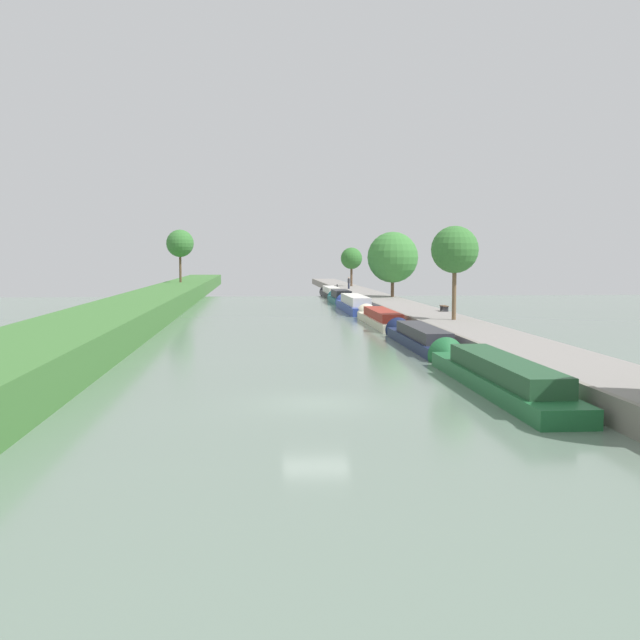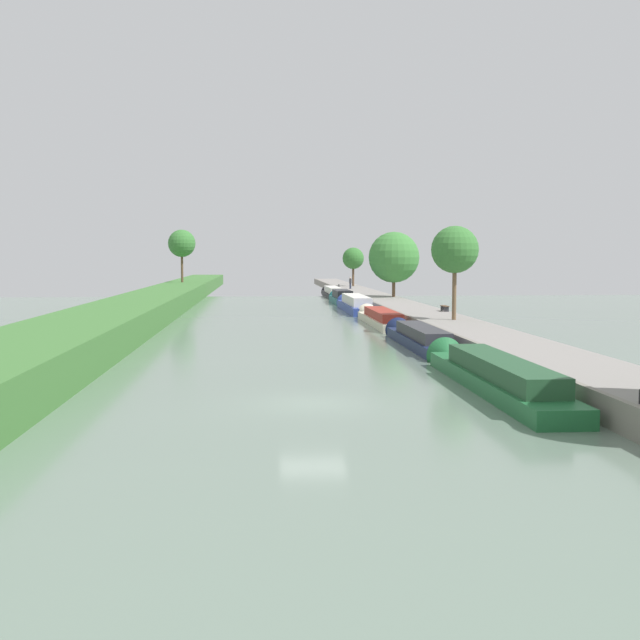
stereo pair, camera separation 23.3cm
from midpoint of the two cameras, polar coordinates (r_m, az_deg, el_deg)
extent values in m
plane|color=slate|center=(29.53, -0.29, -6.13)|extent=(160.00, 160.00, 0.00)
cube|color=gray|center=(32.40, 20.68, -4.55)|extent=(4.36, 260.00, 1.02)
cube|color=gray|center=(31.49, 16.87, -4.67)|extent=(0.25, 260.00, 1.07)
cube|color=#1E6033|center=(32.97, 12.96, -4.50)|extent=(2.06, 15.23, 0.69)
cube|color=#234C2D|center=(32.15, 13.39, -3.44)|extent=(1.69, 10.66, 0.75)
cone|color=#1E6033|center=(40.82, 9.50, -2.69)|extent=(1.95, 1.23, 1.95)
cube|color=#141E42|center=(48.06, 7.49, -1.60)|extent=(1.92, 12.95, 0.64)
cube|color=#333338|center=(47.36, 7.66, -0.89)|extent=(1.58, 9.07, 0.68)
cone|color=#141E42|center=(54.94, 5.97, -0.80)|extent=(1.83, 1.15, 1.83)
cube|color=beige|center=(63.18, 4.62, -0.10)|extent=(1.99, 14.45, 0.59)
cube|color=maroon|center=(62.42, 4.73, 0.42)|extent=(1.63, 10.12, 0.67)
cone|color=beige|center=(70.90, 3.63, 0.42)|extent=(1.89, 1.19, 1.89)
cube|color=#283D93|center=(78.71, 2.69, 0.92)|extent=(2.17, 15.00, 0.77)
cube|color=silver|center=(77.92, 2.76, 1.49)|extent=(1.78, 10.50, 0.89)
cone|color=#283D93|center=(86.79, 2.02, 1.27)|extent=(2.06, 1.30, 2.06)
cube|color=#195B60|center=(92.27, 1.69, 1.46)|extent=(2.16, 9.75, 0.74)
cube|color=#333338|center=(91.74, 1.72, 1.94)|extent=(1.77, 6.83, 0.85)
cone|color=#195B60|center=(97.76, 1.34, 1.64)|extent=(2.06, 1.30, 2.06)
cube|color=black|center=(107.31, 0.99, 1.87)|extent=(1.90, 14.84, 0.58)
cube|color=silver|center=(106.54, 1.03, 2.23)|extent=(1.56, 10.39, 0.83)
cone|color=black|center=(115.26, 0.61, 2.06)|extent=(1.81, 1.14, 1.81)
cylinder|color=brown|center=(56.44, 9.95, 2.09)|extent=(0.30, 0.30, 4.10)
sphere|color=#387533|center=(56.39, 9.99, 5.12)|extent=(3.38, 3.38, 3.38)
cylinder|color=brown|center=(87.68, 5.51, 2.64)|extent=(0.36, 0.36, 2.88)
sphere|color=#3D7F38|center=(87.62, 5.52, 4.61)|extent=(5.70, 5.70, 5.70)
cylinder|color=brown|center=(119.75, 2.51, 3.31)|extent=(0.34, 0.34, 3.37)
sphere|color=#33702D|center=(119.72, 2.51, 4.55)|extent=(3.31, 3.31, 3.31)
cylinder|color=brown|center=(112.27, -10.04, 3.88)|extent=(0.33, 0.33, 4.46)
sphere|color=#387533|center=(112.28, -10.06, 5.56)|extent=(3.89, 3.89, 3.89)
cylinder|color=#282D42|center=(109.59, 2.30, 2.52)|extent=(0.26, 0.26, 0.82)
cylinder|color=#333338|center=(109.57, 2.30, 2.89)|extent=(0.34, 0.34, 0.62)
sphere|color=tan|center=(109.56, 2.31, 3.11)|extent=(0.22, 0.22, 0.22)
cylinder|color=black|center=(115.14, 1.45, 2.53)|extent=(0.16, 0.16, 0.45)
cube|color=#333338|center=(64.64, 9.37, 0.78)|extent=(0.40, 0.08, 0.41)
cube|color=#333338|center=(65.80, 9.12, 0.85)|extent=(0.40, 0.08, 0.41)
cube|color=brown|center=(65.21, 9.25, 1.03)|extent=(0.44, 1.50, 0.06)
camera|label=1|loc=(0.12, -89.88, 0.01)|focal=43.59mm
camera|label=2|loc=(0.12, 90.12, -0.01)|focal=43.59mm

